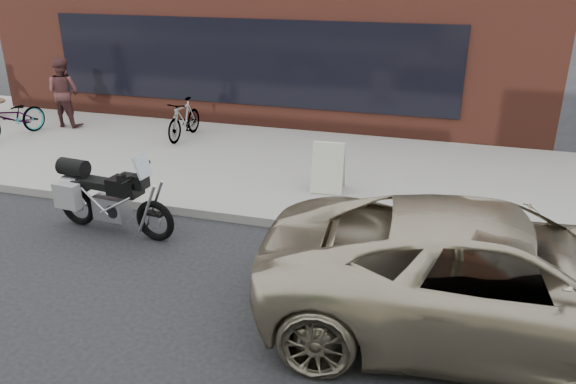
{
  "coord_description": "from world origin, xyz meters",
  "views": [
    {
      "loc": [
        2.8,
        -3.61,
        3.93
      ],
      "look_at": [
        0.68,
        3.53,
        0.85
      ],
      "focal_mm": 35.0,
      "sensor_mm": 36.0,
      "label": 1
    }
  ],
  "objects_px": {
    "bicycle_rear": "(184,119)",
    "sandwich_sign": "(328,166)",
    "motorcycle": "(105,197)",
    "cafe_patron_left": "(64,92)",
    "bicycle_front": "(11,118)",
    "minivan": "(499,277)"
  },
  "relations": [
    {
      "from": "minivan",
      "to": "motorcycle",
      "type": "bearing_deg",
      "value": 74.53
    },
    {
      "from": "cafe_patron_left",
      "to": "sandwich_sign",
      "type": "bearing_deg",
      "value": 164.54
    },
    {
      "from": "motorcycle",
      "to": "bicycle_front",
      "type": "distance_m",
      "value": 5.77
    },
    {
      "from": "cafe_patron_left",
      "to": "bicycle_front",
      "type": "bearing_deg",
      "value": 65.43
    },
    {
      "from": "bicycle_rear",
      "to": "minivan",
      "type": "bearing_deg",
      "value": -38.38
    },
    {
      "from": "minivan",
      "to": "bicycle_rear",
      "type": "bearing_deg",
      "value": 44.9
    },
    {
      "from": "motorcycle",
      "to": "bicycle_rear",
      "type": "height_order",
      "value": "motorcycle"
    },
    {
      "from": "minivan",
      "to": "bicycle_front",
      "type": "relative_size",
      "value": 3.0
    },
    {
      "from": "bicycle_rear",
      "to": "sandwich_sign",
      "type": "xyz_separation_m",
      "value": [
        3.84,
        -2.14,
        -0.01
      ]
    },
    {
      "from": "motorcycle",
      "to": "bicycle_front",
      "type": "xyz_separation_m",
      "value": [
        -4.68,
        3.37,
        0.03
      ]
    },
    {
      "from": "sandwich_sign",
      "to": "bicycle_front",
      "type": "bearing_deg",
      "value": 168.71
    },
    {
      "from": "motorcycle",
      "to": "bicycle_rear",
      "type": "distance_m",
      "value": 4.52
    },
    {
      "from": "sandwich_sign",
      "to": "cafe_patron_left",
      "type": "relative_size",
      "value": 0.53
    },
    {
      "from": "bicycle_front",
      "to": "cafe_patron_left",
      "type": "distance_m",
      "value": 1.37
    },
    {
      "from": "sandwich_sign",
      "to": "cafe_patron_left",
      "type": "distance_m",
      "value": 7.43
    },
    {
      "from": "bicycle_rear",
      "to": "sandwich_sign",
      "type": "distance_m",
      "value": 4.4
    },
    {
      "from": "minivan",
      "to": "cafe_patron_left",
      "type": "height_order",
      "value": "cafe_patron_left"
    },
    {
      "from": "motorcycle",
      "to": "bicycle_rear",
      "type": "bearing_deg",
      "value": 106.71
    },
    {
      "from": "bicycle_rear",
      "to": "sandwich_sign",
      "type": "height_order",
      "value": "bicycle_rear"
    },
    {
      "from": "bicycle_rear",
      "to": "cafe_patron_left",
      "type": "relative_size",
      "value": 0.89
    },
    {
      "from": "minivan",
      "to": "cafe_patron_left",
      "type": "distance_m",
      "value": 11.23
    },
    {
      "from": "motorcycle",
      "to": "cafe_patron_left",
      "type": "distance_m",
      "value": 6.13
    }
  ]
}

